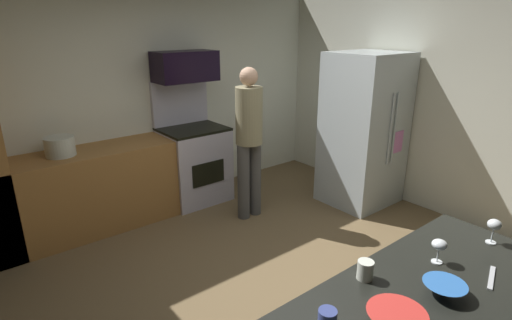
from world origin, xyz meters
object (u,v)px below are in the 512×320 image
Objects in this scene: mixing_bowl_large at (396,319)px; stock_pot at (60,146)px; wine_glass_near at (494,226)px; microwave at (185,66)px; oven_range at (194,161)px; refrigerator at (364,130)px; mug_coffee at (365,270)px; mixing_bowl_small at (444,289)px; person_cook at (249,136)px; wine_glass_mid at (439,245)px; mug_tea at (327,319)px.

mixing_bowl_large is 3.53m from stock_pot.
stock_pot reaches higher than wine_glass_near.
microwave reaches higher than wine_glass_near.
refrigerator reaches higher than oven_range.
microwave is at bearing 76.04° from mug_coffee.
mixing_bowl_large is 1.27× the size of mixing_bowl_small.
oven_range is at bearing -90.00° from microwave.
person_cook is 2.61m from wine_glass_mid.
microwave is 7.21× the size of mug_coffee.
wine_glass_mid is (-2.00, -2.01, 0.08)m from refrigerator.
oven_range reaches higher than stock_pot.
stock_pot reaches higher than mug_coffee.
refrigerator reaches higher than mug_coffee.
microwave is 3.68m from mug_tea.
mug_coffee is (-0.44, 0.16, -0.06)m from wine_glass_mid.
refrigerator is 3.38m from mixing_bowl_large.
mixing_bowl_large is (-0.99, -3.57, -0.75)m from microwave.
wine_glass_mid is at bearing -20.09° from mug_coffee.
microwave is (0.00, 0.09, 1.17)m from oven_range.
mug_tea is at bearing 142.78° from mixing_bowl_large.
mug_coffee is 0.36× the size of stock_pot.
refrigerator is at bearing 44.04° from mixing_bowl_small.
oven_range is 3.40m from wine_glass_mid.
wine_glass_near reaches higher than mixing_bowl_large.
mixing_bowl_large is 2.59× the size of mug_coffee.
mug_tea is at bearing 173.76° from wine_glass_near.
wine_glass_mid reaches higher than mug_coffee.
person_cook is at bearing 76.04° from wine_glass_mid.
mixing_bowl_large is (-1.25, -2.67, -0.04)m from person_cook.
oven_range is 2.04× the size of microwave.
person_cook is at bearing 59.03° from mug_tea.
oven_range is at bearing 83.64° from wine_glass_mid.
microwave is 4.71× the size of wine_glass_near.
mug_tea is at bearing 176.96° from wine_glass_mid.
mug_tea is at bearing -85.21° from stock_pot.
mug_tea is (-1.24, -3.30, 0.43)m from oven_range.
mug_tea reaches higher than mixing_bowl_large.
oven_range is 1.17m from microwave.
wine_glass_near is at bearing -126.18° from refrigerator.
oven_range is at bearing 75.68° from mug_coffee.
mixing_bowl_small is 0.30m from wine_glass_mid.
mug_coffee is at bearing -142.90° from refrigerator.
person_cook is 2.64m from wine_glass_near.
microwave is 3.53× the size of mixing_bowl_small.
oven_range reaches higher than mixing_bowl_large.
mug_tea is 3.32m from stock_pot.
mixing_bowl_small is at bearing -99.75° from microwave.
wine_glass_near is at bearing -12.13° from wine_glass_mid.
wine_glass_near reaches higher than mug_coffee.
person_cook is 11.03× the size of wine_glass_near.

